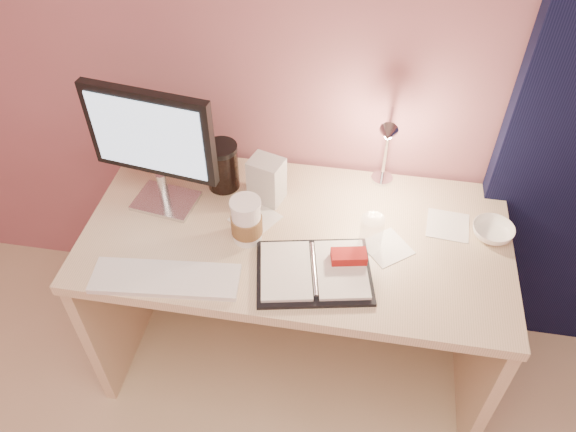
% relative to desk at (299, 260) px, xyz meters
% --- Properties ---
extents(desk, '(1.40, 0.70, 0.73)m').
position_rel_desk_xyz_m(desk, '(0.00, 0.00, 0.00)').
color(desk, beige).
rests_on(desk, ground).
extents(monitor, '(0.43, 0.18, 0.45)m').
position_rel_desk_xyz_m(monitor, '(-0.47, -0.01, 0.50)').
color(monitor, silver).
rests_on(monitor, desk).
extents(keyboard, '(0.46, 0.18, 0.02)m').
position_rel_desk_xyz_m(keyboard, '(-0.36, -0.34, 0.23)').
color(keyboard, silver).
rests_on(keyboard, desk).
extents(planner, '(0.39, 0.33, 0.05)m').
position_rel_desk_xyz_m(planner, '(0.09, -0.24, 0.24)').
color(planner, black).
rests_on(planner, desk).
extents(paper_a, '(0.18, 0.18, 0.00)m').
position_rel_desk_xyz_m(paper_a, '(0.30, -0.10, 0.23)').
color(paper_a, white).
rests_on(paper_a, desk).
extents(paper_b, '(0.15, 0.15, 0.00)m').
position_rel_desk_xyz_m(paper_b, '(0.49, 0.04, 0.23)').
color(paper_b, white).
rests_on(paper_b, desk).
extents(paper_c, '(0.19, 0.19, 0.00)m').
position_rel_desk_xyz_m(paper_c, '(-0.15, -0.03, 0.23)').
color(paper_c, white).
rests_on(paper_c, desk).
extents(coffee_cup, '(0.10, 0.10, 0.16)m').
position_rel_desk_xyz_m(coffee_cup, '(-0.15, -0.13, 0.30)').
color(coffee_cup, white).
rests_on(coffee_cup, desk).
extents(clear_cup, '(0.07, 0.07, 0.13)m').
position_rel_desk_xyz_m(clear_cup, '(0.24, -0.10, 0.29)').
color(clear_cup, white).
rests_on(clear_cup, desk).
extents(bowl, '(0.16, 0.16, 0.04)m').
position_rel_desk_xyz_m(bowl, '(0.63, 0.01, 0.25)').
color(bowl, white).
rests_on(bowl, desk).
extents(lotion_bottle, '(0.05, 0.05, 0.10)m').
position_rel_desk_xyz_m(lotion_bottle, '(-0.15, -0.10, 0.27)').
color(lotion_bottle, white).
rests_on(lotion_bottle, desk).
extents(dark_jar, '(0.11, 0.11, 0.16)m').
position_rel_desk_xyz_m(dark_jar, '(-0.29, 0.11, 0.31)').
color(dark_jar, black).
rests_on(dark_jar, desk).
extents(product_box, '(0.13, 0.12, 0.17)m').
position_rel_desk_xyz_m(product_box, '(-0.13, 0.07, 0.31)').
color(product_box, silver).
rests_on(product_box, desk).
extents(desk_lamp, '(0.08, 0.20, 0.33)m').
position_rel_desk_xyz_m(desk_lamp, '(0.27, 0.15, 0.43)').
color(desk_lamp, silver).
rests_on(desk_lamp, desk).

